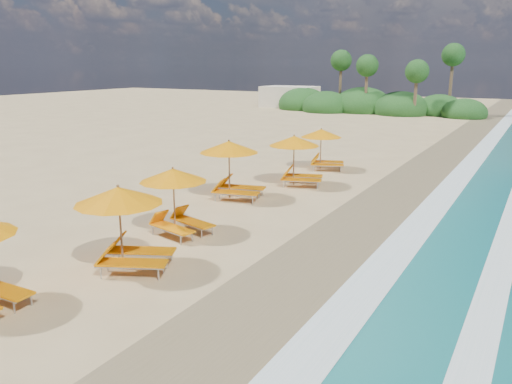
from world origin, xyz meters
The scene contains 10 objects.
ground centered at (0.00, 0.00, 0.00)m, with size 160.00×160.00×0.00m, color tan.
wet_sand centered at (4.00, 0.00, 0.01)m, with size 4.00×160.00×0.01m, color olive.
surf_foam centered at (6.70, 0.00, 0.03)m, with size 4.00×160.00×0.01m.
station_1 centered at (-0.99, -5.80, 1.44)m, with size 3.38×3.36×2.57m.
station_2 centered at (-1.76, -2.50, 1.35)m, with size 2.95×2.84×2.41m.
station_3 centered at (-2.65, 2.65, 1.49)m, with size 3.28×3.16×2.66m.
station_4 centered at (-1.26, 6.38, 1.42)m, with size 3.22×3.15×2.53m.
station_5 centered at (-1.63, 10.66, 1.32)m, with size 3.05×3.00×2.36m.
treeline centered at (-9.94, 45.51, 1.00)m, with size 25.80×8.80×9.74m.
beach_building centered at (-22.00, 48.00, 1.40)m, with size 7.00×5.00×2.80m, color beige.
Camera 1 is at (9.24, -16.24, 5.92)m, focal length 36.00 mm.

